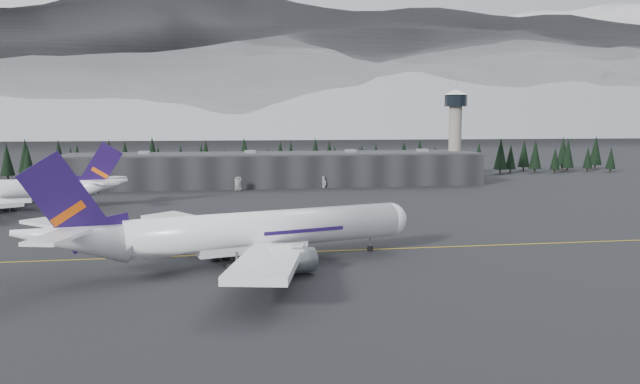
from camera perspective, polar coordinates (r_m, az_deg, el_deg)
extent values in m
plane|color=black|center=(123.54, 1.54, -5.19)|extent=(1400.00, 1400.00, 0.00)
cube|color=gold|center=(121.61, 1.72, -5.38)|extent=(400.00, 0.40, 0.02)
cube|color=black|center=(245.56, -4.06, 2.05)|extent=(160.00, 30.00, 12.00)
cube|color=#333335|center=(245.15, -4.07, 3.52)|extent=(160.00, 30.00, 0.60)
cylinder|color=gray|center=(265.71, 12.23, 4.41)|extent=(5.20, 5.20, 32.00)
cylinder|color=black|center=(265.68, 12.32, 8.13)|extent=(9.20, 9.20, 4.50)
cone|color=silver|center=(265.81, 12.34, 8.88)|extent=(10.00, 10.00, 2.00)
cube|color=black|center=(282.22, -4.78, 2.93)|extent=(360.00, 20.00, 15.00)
cylinder|color=white|center=(111.19, -4.67, -3.38)|extent=(49.98, 20.04, 6.54)
sphere|color=white|center=(122.20, 6.39, -2.50)|extent=(6.54, 6.54, 6.54)
cone|color=white|center=(104.21, -21.76, -3.95)|extent=(19.39, 11.31, 9.46)
cube|color=white|center=(125.35, -10.21, -3.15)|extent=(27.46, 28.03, 2.79)
cylinder|color=gray|center=(121.92, -6.48, -4.24)|extent=(7.95, 5.92, 4.14)
cube|color=white|center=(93.77, -4.73, -6.33)|extent=(14.90, 31.67, 2.79)
cylinder|color=gray|center=(101.97, -2.46, -6.33)|extent=(7.95, 5.92, 4.14)
cube|color=#1E0E44|center=(103.36, -22.19, -0.94)|extent=(13.42, 4.31, 16.22)
cube|color=#C0460B|center=(103.59, -22.03, -1.83)|extent=(5.28, 2.05, 4.00)
cube|color=white|center=(110.31, -23.15, -2.65)|extent=(12.02, 11.86, 0.54)
cube|color=white|center=(97.41, -22.82, -3.79)|extent=(7.67, 12.82, 0.54)
cylinder|color=black|center=(120.75, 4.60, -4.69)|extent=(0.54, 0.54, 3.27)
cylinder|color=black|center=(114.21, -9.12, -5.41)|extent=(0.54, 0.54, 3.27)
cylinder|color=black|center=(105.04, -7.60, -6.43)|extent=(0.54, 0.54, 3.27)
cone|color=white|center=(192.12, -19.52, 0.58)|extent=(17.14, 6.60, 8.76)
cube|color=white|center=(212.33, -25.38, 0.17)|extent=(19.69, 28.93, 2.59)
cube|color=#200E44|center=(191.62, -19.43, 2.12)|extent=(12.79, 0.92, 15.03)
cube|color=#E65A0D|center=(191.76, -19.47, 1.66)|extent=(4.94, 0.73, 3.70)
cube|color=white|center=(185.74, -19.18, 0.84)|extent=(9.72, 11.82, 0.50)
cube|color=white|center=(197.69, -18.71, 1.18)|extent=(9.24, 11.93, 0.50)
cylinder|color=black|center=(192.95, -26.49, -1.18)|extent=(0.50, 0.50, 3.03)
cylinder|color=black|center=(201.66, -25.82, -0.84)|extent=(0.50, 0.50, 3.03)
imported|color=silver|center=(226.37, -7.50, 0.28)|extent=(2.78, 5.30, 1.42)
imported|color=white|center=(233.36, 0.37, 0.55)|extent=(4.66, 1.92, 1.58)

